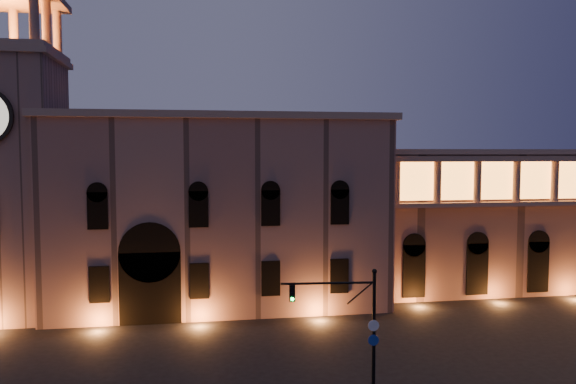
% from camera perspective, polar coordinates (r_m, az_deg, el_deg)
% --- Properties ---
extents(government_building, '(30.80, 12.80, 17.60)m').
position_cam_1_polar(government_building, '(52.92, -7.00, -1.86)').
color(government_building, '#876358').
rests_on(government_building, ground).
extents(clock_tower, '(9.80, 9.80, 32.40)m').
position_cam_1_polar(clock_tower, '(54.23, -26.85, 1.83)').
color(clock_tower, '#876358').
rests_on(clock_tower, ground).
extents(colonnade_wing, '(40.60, 11.50, 14.50)m').
position_cam_1_polar(colonnade_wing, '(65.80, 24.12, -2.30)').
color(colonnade_wing, '#825E53').
rests_on(colonnade_wing, ground).
extents(traffic_light, '(5.56, 0.88, 7.64)m').
position_cam_1_polar(traffic_light, '(32.87, 7.07, -13.97)').
color(traffic_light, black).
rests_on(traffic_light, ground).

